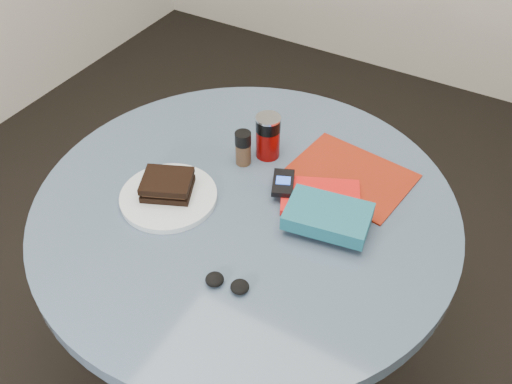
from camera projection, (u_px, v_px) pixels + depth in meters
The scene contains 11 objects.
ground at pixel (248, 369), 1.85m from camera, with size 4.00×4.00×0.00m, color black.
table at pixel (246, 249), 1.45m from camera, with size 1.00×1.00×0.75m.
plate at pixel (169, 197), 1.34m from camera, with size 0.23×0.23×0.01m, color silver.
sandwich at pixel (167, 185), 1.33m from camera, with size 0.14×0.13×0.04m.
soda_can at pixel (268, 136), 1.43m from camera, with size 0.08×0.08×0.12m.
pepper_grinder at pixel (243, 148), 1.41m from camera, with size 0.05×0.05×0.09m.
magazine at pixel (350, 175), 1.41m from camera, with size 0.29×0.21×0.01m, color maroon.
red_book at pixel (320, 197), 1.33m from camera, with size 0.18×0.12×0.02m, color red.
novel at pixel (328, 216), 1.25m from camera, with size 0.18×0.12×0.04m, color #165568.
mp3_player at pixel (283, 183), 1.35m from camera, with size 0.08×0.10×0.02m.
headphones at pixel (227, 283), 1.15m from camera, with size 0.10×0.05×0.02m.
Camera 1 is at (0.50, -0.82, 1.68)m, focal length 40.00 mm.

